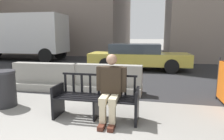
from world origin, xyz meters
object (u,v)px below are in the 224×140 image
(street_bench, at_px, (96,99))
(delivery_truck, at_px, (19,35))
(jersey_barrier_left, at_px, (46,79))
(car_taxi_near, at_px, (138,56))
(trash_bin, at_px, (4,89))
(seated_person, at_px, (111,87))
(jersey_barrier_centre, at_px, (107,81))

(street_bench, xyz_separation_m, delivery_truck, (-8.03, 8.38, 1.29))
(jersey_barrier_left, height_order, car_taxi_near, car_taxi_near)
(trash_bin, bearing_deg, seated_person, -5.66)
(street_bench, distance_m, car_taxi_near, 6.18)
(jersey_barrier_centre, xyz_separation_m, car_taxi_near, (0.48, 4.34, 0.31))
(jersey_barrier_left, xyz_separation_m, trash_bin, (-0.16, -1.54, 0.09))
(street_bench, xyz_separation_m, jersey_barrier_centre, (-0.22, 1.83, -0.06))
(street_bench, bearing_deg, trash_bin, 174.88)
(street_bench, relative_size, delivery_truck, 0.25)
(jersey_barrier_left, bearing_deg, delivery_truck, 131.44)
(jersey_barrier_left, height_order, delivery_truck, delivery_truck)
(street_bench, height_order, delivery_truck, delivery_truck)
(delivery_truck, height_order, trash_bin, delivery_truck)
(street_bench, xyz_separation_m, jersey_barrier_left, (-2.16, 1.74, -0.06))
(seated_person, xyz_separation_m, delivery_truck, (-8.34, 8.44, 1.00))
(delivery_truck, xyz_separation_m, trash_bin, (5.70, -8.18, -1.25))
(jersey_barrier_centre, height_order, car_taxi_near, car_taxi_near)
(delivery_truck, bearing_deg, jersey_barrier_centre, -39.99)
(street_bench, relative_size, car_taxi_near, 0.35)
(street_bench, bearing_deg, delivery_truck, 133.75)
(delivery_truck, bearing_deg, seated_person, -45.33)
(jersey_barrier_left, relative_size, trash_bin, 2.36)
(jersey_barrier_left, xyz_separation_m, car_taxi_near, (2.43, 4.43, 0.31))
(seated_person, xyz_separation_m, car_taxi_near, (-0.05, 6.23, -0.04))
(street_bench, relative_size, trash_bin, 1.97)
(trash_bin, bearing_deg, car_taxi_near, 66.50)
(seated_person, bearing_deg, delivery_truck, 134.67)
(seated_person, relative_size, jersey_barrier_centre, 0.66)
(jersey_barrier_left, distance_m, delivery_truck, 8.96)
(delivery_truck, distance_m, trash_bin, 10.04)
(jersey_barrier_left, bearing_deg, seated_person, -35.94)
(street_bench, xyz_separation_m, trash_bin, (-2.33, 0.21, 0.04))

